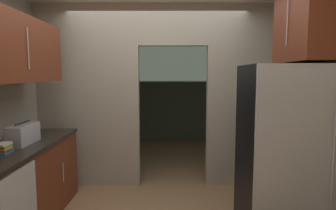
# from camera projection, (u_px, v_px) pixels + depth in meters

# --- Properties ---
(kitchen_partition) EXTENTS (3.44, 0.12, 2.61)m
(kitchen_partition) POSITION_uv_depth(u_px,v_px,m) (154.00, 91.00, 4.08)
(kitchen_partition) COLOR #ADA899
(kitchen_partition) RESTS_ON ground
(adjoining_room_shell) EXTENTS (3.44, 2.95, 2.61)m
(adjoining_room_shell) POSITION_uv_depth(u_px,v_px,m) (162.00, 90.00, 6.07)
(adjoining_room_shell) COLOR slate
(adjoining_room_shell) RESTS_ON ground
(refrigerator) EXTENTS (0.75, 0.75, 1.72)m
(refrigerator) POSITION_uv_depth(u_px,v_px,m) (282.00, 150.00, 2.88)
(refrigerator) COLOR black
(refrigerator) RESTS_ON ground
(lower_cabinet_run) EXTENTS (0.64, 1.96, 0.89)m
(lower_cabinet_run) POSITION_uv_depth(u_px,v_px,m) (19.00, 188.00, 2.94)
(lower_cabinet_run) COLOR maroon
(lower_cabinet_run) RESTS_ON ground
(upper_cabinet_counterside) EXTENTS (0.36, 1.77, 0.67)m
(upper_cabinet_counterside) POSITION_uv_depth(u_px,v_px,m) (11.00, 49.00, 2.79)
(upper_cabinet_counterside) COLOR maroon
(upper_cabinet_fridgeside) EXTENTS (0.36, 0.83, 0.84)m
(upper_cabinet_fridgeside) POSITION_uv_depth(u_px,v_px,m) (307.00, 20.00, 2.84)
(upper_cabinet_fridgeside) COLOR maroon
(boombox) EXTENTS (0.19, 0.42, 0.23)m
(boombox) POSITION_uv_depth(u_px,v_px,m) (24.00, 134.00, 2.99)
(boombox) COLOR #B2B2B7
(boombox) RESTS_ON lower_cabinet_run
(book_stack) EXTENTS (0.14, 0.15, 0.10)m
(book_stack) POSITION_uv_depth(u_px,v_px,m) (4.00, 148.00, 2.61)
(book_stack) COLOR #2D609E
(book_stack) RESTS_ON lower_cabinet_run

